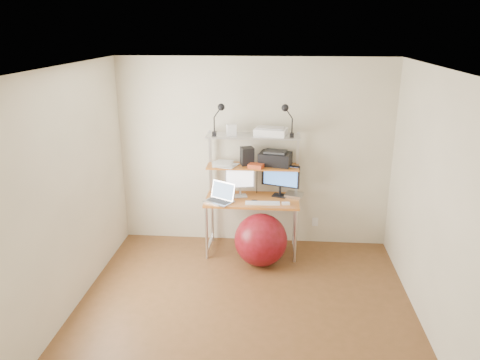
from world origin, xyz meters
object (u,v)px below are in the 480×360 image
object	(u,v)px
monitor_black	(280,177)
printer	(275,158)
monitor_silver	(240,179)
exercise_ball	(261,240)
laptop	(221,197)

from	to	relation	value
monitor_black	printer	xyz separation A→B (m)	(-0.07, 0.02, 0.25)
monitor_silver	exercise_ball	bearing A→B (deg)	-68.93
monitor_silver	monitor_black	world-z (taller)	monitor_black
monitor_silver	laptop	world-z (taller)	monitor_silver
laptop	monitor_black	bearing A→B (deg)	49.82
monitor_silver	printer	bearing A→B (deg)	-2.87
monitor_black	printer	world-z (taller)	printer
printer	laptop	bearing A→B (deg)	-144.89
laptop	printer	world-z (taller)	printer
monitor_black	laptop	bearing A→B (deg)	-141.49
laptop	exercise_ball	bearing A→B (deg)	6.10
printer	exercise_ball	xyz separation A→B (m)	(-0.15, -0.52, -0.91)
laptop	exercise_ball	world-z (taller)	laptop
exercise_ball	monitor_black	bearing A→B (deg)	65.84
monitor_silver	monitor_black	bearing A→B (deg)	-6.13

